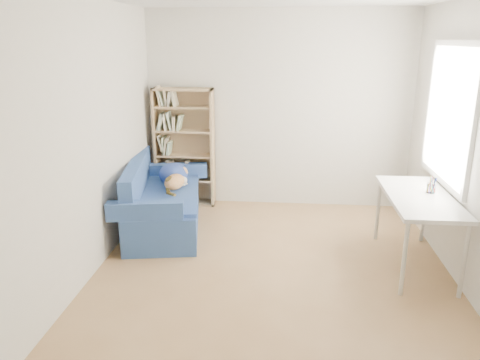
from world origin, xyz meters
name	(u,v)px	position (x,y,z in m)	size (l,w,h in m)	color
ground	(272,269)	(0.00, 0.00, 0.00)	(4.00, 4.00, 0.00)	#976F44
room_shell	(287,106)	(0.10, 0.03, 1.64)	(3.54, 4.04, 2.62)	silver
sofa	(162,202)	(-1.37, 0.99, 0.32)	(1.06, 1.80, 0.83)	navy
bookshelf	(185,152)	(-1.25, 1.86, 0.74)	(0.80, 0.25, 1.60)	tan
desk	(419,202)	(1.43, 0.24, 0.68)	(0.61, 1.33, 0.75)	white
pen_cup	(431,187)	(1.55, 0.34, 0.81)	(0.09, 0.09, 0.17)	white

